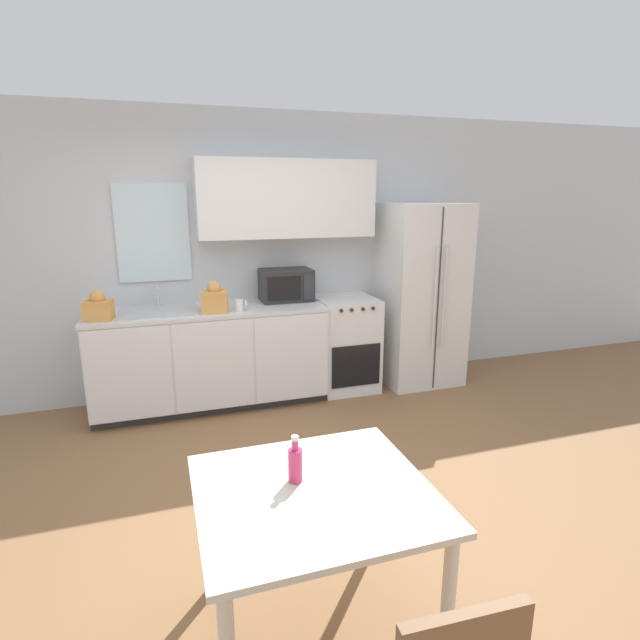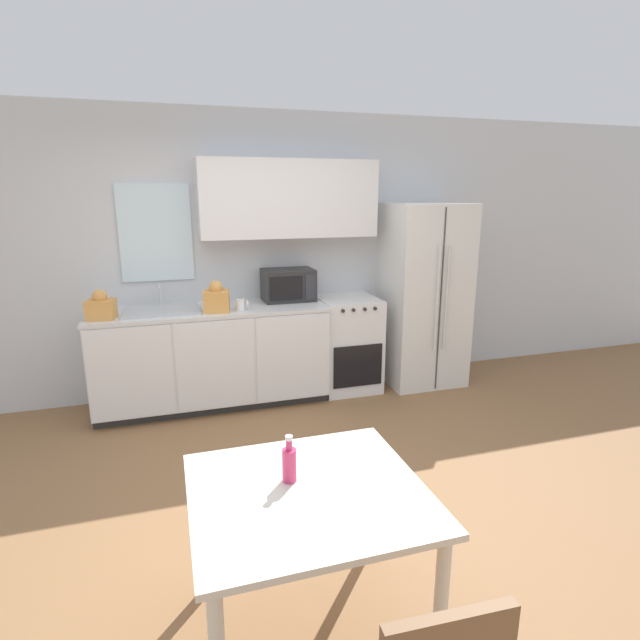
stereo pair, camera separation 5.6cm
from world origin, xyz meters
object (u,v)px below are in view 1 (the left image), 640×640
(refrigerator, at_px, (421,295))
(dining_table, at_px, (314,512))
(oven_range, at_px, (345,343))
(microwave, at_px, (286,285))
(drink_bottle, at_px, (295,463))
(coffee_mug, at_px, (240,305))

(refrigerator, distance_m, dining_table, 3.39)
(oven_range, bearing_deg, microwave, 169.67)
(refrigerator, bearing_deg, drink_bottle, -128.10)
(microwave, xyz_separation_m, drink_bottle, (-0.67, -2.77, -0.26))
(oven_range, relative_size, dining_table, 0.96)
(microwave, height_order, coffee_mug, microwave)
(dining_table, distance_m, drink_bottle, 0.22)
(dining_table, bearing_deg, microwave, 77.91)
(drink_bottle, bearing_deg, coffee_mug, 86.18)
(refrigerator, relative_size, coffee_mug, 16.84)
(dining_table, bearing_deg, refrigerator, 53.58)
(microwave, relative_size, dining_table, 0.50)
(microwave, bearing_deg, drink_bottle, -103.57)
(refrigerator, xyz_separation_m, dining_table, (-2.00, -2.72, -0.30))
(refrigerator, relative_size, microwave, 3.77)
(dining_table, relative_size, drink_bottle, 4.60)
(drink_bottle, bearing_deg, dining_table, -57.65)
(oven_range, height_order, drink_bottle, drink_bottle)
(oven_range, height_order, microwave, microwave)
(coffee_mug, height_order, dining_table, coffee_mug)
(dining_table, bearing_deg, drink_bottle, 122.35)
(microwave, distance_m, dining_table, 2.96)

